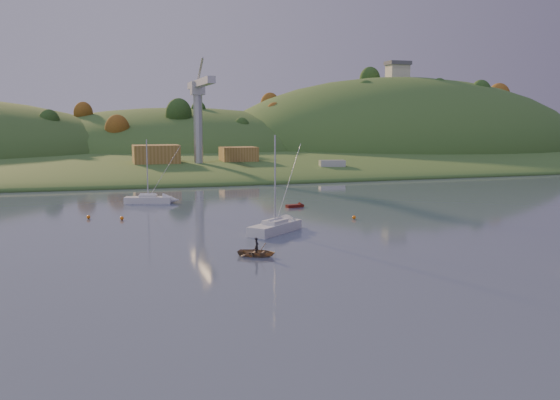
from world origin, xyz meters
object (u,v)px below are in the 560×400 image
object	(u,v)px
canoe	(257,252)
sailboat_near	(275,226)
red_tender	(298,206)
sailboat_far	(148,199)

from	to	relation	value
canoe	sailboat_near	bearing A→B (deg)	5.75
sailboat_near	canoe	size ratio (longest dim) A/B	3.08
canoe	red_tender	bearing A→B (deg)	5.00
sailboat_far	sailboat_near	bearing A→B (deg)	-54.39
canoe	red_tender	distance (m)	35.15
sailboat_near	sailboat_far	xyz separation A→B (m)	(-11.91, 31.38, -0.07)
sailboat_near	canoe	bearing A→B (deg)	-155.67
sailboat_near	sailboat_far	world-z (taller)	sailboat_near
sailboat_far	red_tender	distance (m)	24.41
red_tender	canoe	bearing A→B (deg)	-125.66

